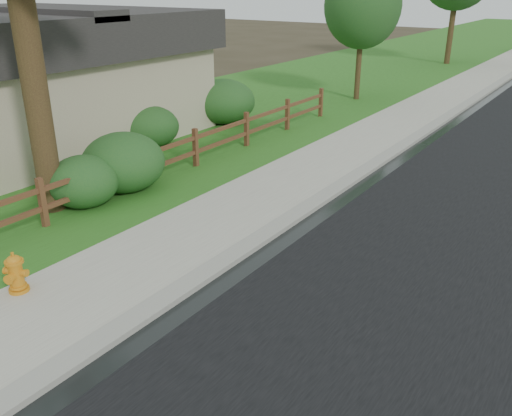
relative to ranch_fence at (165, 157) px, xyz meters
The scene contains 13 objects.
ground 7.37m from the ranch_fence, 60.64° to the right, with size 120.00×120.00×0.00m, color #322B1B.
sidewalk 28.73m from the ranch_fence, 84.61° to the left, with size 2.20×90.00×0.10m, color #9D9789.
grass_strip 28.62m from the ranch_fence, 88.40° to the left, with size 1.60×90.00×0.06m, color #285719.
lawn_near 28.94m from the ranch_fence, 98.75° to the left, with size 9.00×90.00×0.04m, color #285719.
ranch_fence is the anchor object (origin of this frame).
house 7.57m from the ranch_fence, behind, with size 10.60×9.60×4.05m.
fire_hydrant 5.81m from the ranch_fence, 70.87° to the right, with size 0.46×0.37×0.70m.
boulder 1.36m from the ranch_fence, 160.81° to the right, with size 1.07×0.80×0.71m, color brown.
shrub_a 2.34m from the ranch_fence, 97.38° to the right, with size 1.56×1.56×1.17m, color #1B4D21.
shrub_b 3.19m from the ranch_fence, 141.47° to the left, with size 1.80×1.80×1.26m, color #1B4D21.
shrub_c 1.15m from the ranch_fence, 105.18° to the right, with size 1.98×1.98×1.43m, color #1B4D21.
shrub_d 6.20m from the ranch_fence, 113.77° to the left, with size 2.30×2.30×1.57m, color #1B4D21.
tree_near_left 12.68m from the ranch_fence, 91.40° to the left, with size 3.14×3.14×5.57m.
Camera 1 is at (5.73, -3.17, 4.72)m, focal length 38.00 mm.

